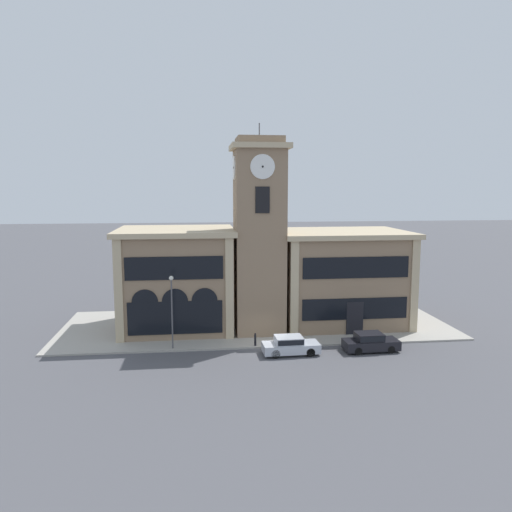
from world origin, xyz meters
TOP-DOWN VIEW (x-y plane):
  - ground_plane at (0.00, 0.00)m, footprint 300.00×300.00m
  - sidewalk_kerb at (0.00, 6.79)m, footprint 35.87×13.59m
  - clock_tower at (-0.00, 4.74)m, footprint 4.98×4.98m
  - town_hall_left_wing at (-7.37, 7.06)m, footprint 10.57×9.68m
  - town_hall_right_wing at (8.19, 7.07)m, footprint 12.20×9.68m
  - parked_car_near at (1.65, -1.60)m, footprint 4.47×1.96m
  - parked_car_mid at (8.15, -1.60)m, footprint 4.41×1.91m
  - street_lamp at (-7.53, 0.54)m, footprint 0.36×0.36m
  - bollard at (-0.87, 0.36)m, footprint 0.18×0.18m

SIDE VIEW (x-z plane):
  - ground_plane at x=0.00m, z-range 0.00..0.00m
  - sidewalk_kerb at x=0.00m, z-range 0.00..0.15m
  - bollard at x=-0.87m, z-range 0.14..1.20m
  - parked_car_near at x=1.65m, z-range 0.03..1.47m
  - parked_car_mid at x=8.15m, z-range 0.02..1.51m
  - street_lamp at x=-7.53m, z-range 1.06..6.97m
  - town_hall_right_wing at x=8.19m, z-range 0.03..8.94m
  - town_hall_left_wing at x=-7.37m, z-range 0.03..9.28m
  - clock_tower at x=0.00m, z-range -0.55..17.89m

